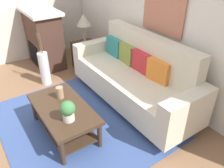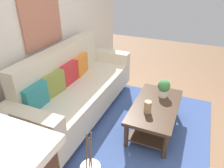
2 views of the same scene
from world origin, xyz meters
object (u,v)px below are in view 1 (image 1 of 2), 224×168
couch (135,78)px  throw_pillow_crimson (142,62)px  throw_pillow_teal (115,47)px  tabletop_vase (60,93)px  potted_plant_tabletop (68,110)px  fireplace (44,38)px  side_table (86,56)px  throw_pillow_olive (127,54)px  throw_pillow_orange (159,71)px  floor_vase (45,69)px  coffee_table (64,114)px  table_lamp (84,21)px  framed_painting (164,8)px

couch → throw_pillow_crimson: 0.28m
throw_pillow_teal → tabletop_vase: 1.43m
throw_pillow_crimson → potted_plant_tabletop: throw_pillow_crimson is taller
fireplace → tabletop_vase: bearing=-14.5°
throw_pillow_crimson → throw_pillow_teal: bearing=180.0°
side_table → throw_pillow_olive: bearing=10.3°
throw_pillow_orange → side_table: throw_pillow_orange is taller
side_table → floor_vase: floor_vase is taller
throw_pillow_orange → tabletop_vase: throw_pillow_orange is taller
tabletop_vase → potted_plant_tabletop: 0.50m
throw_pillow_orange → side_table: (-1.83, -0.20, -0.40)m
throw_pillow_olive → coffee_table: bearing=-72.8°
table_lamp → fireplace: fireplace is taller
table_lamp → floor_vase: (0.12, -0.91, -0.69)m
coffee_table → framed_painting: bearing=91.9°
throw_pillow_orange → side_table: size_ratio=0.64×
coffee_table → throw_pillow_teal: bearing=120.0°
table_lamp → potted_plant_tabletop: bearing=-33.9°
tabletop_vase → fireplace: fireplace is taller
fireplace → couch: bearing=17.9°
throw_pillow_crimson → floor_vase: bearing=-140.5°
floor_vase → throw_pillow_olive: bearing=48.6°
coffee_table → potted_plant_tabletop: bearing=-8.1°
fireplace → throw_pillow_crimson: bearing=21.0°
throw_pillow_olive → throw_pillow_crimson: (0.37, 0.00, 0.00)m
fireplace → framed_painting: framed_painting is taller
side_table → framed_painting: 1.94m
throw_pillow_olive → potted_plant_tabletop: size_ratio=1.37×
fireplace → throw_pillow_teal: bearing=30.5°
couch → throw_pillow_orange: size_ratio=6.46×
couch → throw_pillow_orange: 0.46m
tabletop_vase → potted_plant_tabletop: (0.49, -0.10, 0.06)m
couch → throw_pillow_olive: size_ratio=6.46×
throw_pillow_olive → table_lamp: table_lamp is taller
floor_vase → throw_pillow_orange: bearing=33.0°
tabletop_vase → framed_painting: (0.16, 1.64, 0.93)m
tabletop_vase → table_lamp: (-1.31, 1.10, 0.48)m
table_lamp → framed_painting: bearing=20.3°
framed_painting → throw_pillow_olive: bearing=-137.0°
coffee_table → fireplace: 2.24m
throw_pillow_crimson → fireplace: (-2.09, -0.80, -0.09)m
throw_pillow_olive → throw_pillow_crimson: 0.37m
side_table → potted_plant_tabletop: bearing=-33.9°
side_table → fireplace: fireplace is taller
coffee_table → floor_vase: 1.43m
throw_pillow_orange → fireplace: fireplace is taller
potted_plant_tabletop → framed_painting: framed_painting is taller
throw_pillow_orange → fireplace: size_ratio=0.31×
throw_pillow_teal → throw_pillow_olive: (0.37, 0.00, 0.00)m
throw_pillow_olive → potted_plant_tabletop: throw_pillow_olive is taller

